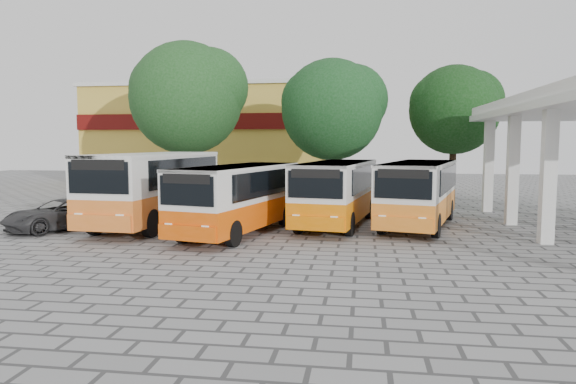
% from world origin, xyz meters
% --- Properties ---
extents(ground, '(90.00, 90.00, 0.00)m').
position_xyz_m(ground, '(0.00, 0.00, 0.00)').
color(ground, gray).
rests_on(ground, ground).
extents(shophouse_block, '(20.40, 10.40, 8.30)m').
position_xyz_m(shophouse_block, '(-11.00, 25.99, 4.16)').
color(shophouse_block, gold).
rests_on(shophouse_block, ground).
extents(bus_far_left, '(3.17, 8.76, 3.11)m').
position_xyz_m(bus_far_left, '(-7.44, 3.83, 1.80)').
color(bus_far_left, orange).
rests_on(bus_far_left, ground).
extents(bus_centre_left, '(3.83, 7.79, 2.67)m').
position_xyz_m(bus_centre_left, '(-3.36, 2.20, 1.55)').
color(bus_centre_left, '#DF4B03').
rests_on(bus_centre_left, ground).
extents(bus_centre_right, '(3.48, 7.88, 2.73)m').
position_xyz_m(bus_centre_right, '(0.34, 4.85, 1.58)').
color(bus_centre_right, orange).
rests_on(bus_centre_right, ground).
extents(bus_far_right, '(4.15, 8.03, 2.74)m').
position_xyz_m(bus_far_right, '(3.80, 4.99, 1.59)').
color(bus_far_right, orange).
rests_on(bus_far_right, ground).
extents(tree_left, '(7.27, 6.93, 9.78)m').
position_xyz_m(tree_left, '(-9.36, 13.73, 6.54)').
color(tree_left, black).
rests_on(tree_left, ground).
extents(tree_middle, '(6.38, 6.08, 8.59)m').
position_xyz_m(tree_middle, '(-0.39, 14.04, 5.75)').
color(tree_middle, '#4B341E').
rests_on(tree_middle, ground).
extents(tree_right, '(5.69, 5.42, 8.28)m').
position_xyz_m(tree_right, '(6.96, 15.55, 5.74)').
color(tree_right, black).
rests_on(tree_right, ground).
extents(parked_car, '(4.14, 4.88, 1.24)m').
position_xyz_m(parked_car, '(-10.82, 2.13, 0.62)').
color(parked_car, '#2E2E2F').
rests_on(parked_car, ground).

